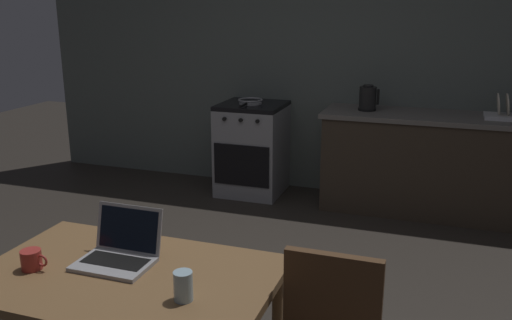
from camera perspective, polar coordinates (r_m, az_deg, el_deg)
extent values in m
cube|color=#58615C|center=(5.32, 9.46, 10.97)|extent=(6.40, 0.10, 2.72)
cube|color=#382D23|center=(5.07, 19.11, -0.75)|extent=(2.10, 0.60, 0.84)
cube|color=#66605B|center=(4.97, 19.57, 4.15)|extent=(2.16, 0.64, 0.04)
cube|color=gray|center=(5.35, -0.39, 1.00)|extent=(0.60, 0.60, 0.84)
cube|color=black|center=(5.25, -0.40, 5.67)|extent=(0.60, 0.60, 0.04)
cube|color=black|center=(5.09, -1.53, -0.58)|extent=(0.54, 0.01, 0.39)
cylinder|color=black|center=(5.04, -3.31, 4.27)|extent=(0.04, 0.02, 0.04)
cylinder|color=black|center=(4.98, -1.60, 4.15)|extent=(0.04, 0.02, 0.04)
cylinder|color=black|center=(4.93, 0.14, 4.03)|extent=(0.04, 0.02, 0.04)
cube|color=brown|center=(2.40, -13.33, -11.83)|extent=(1.24, 0.79, 0.04)
cylinder|color=brown|center=(3.11, -18.56, -13.01)|extent=(0.05, 0.05, 0.67)
cube|color=#4C331E|center=(2.21, 7.88, -14.59)|extent=(0.38, 0.04, 0.42)
cube|color=#99999E|center=(2.47, -14.56, -10.42)|extent=(0.32, 0.22, 0.02)
cube|color=black|center=(2.47, -14.38, -10.08)|extent=(0.28, 0.12, 0.00)
cube|color=#99999E|center=(2.53, -13.03, -6.93)|extent=(0.32, 0.06, 0.21)
cube|color=black|center=(2.52, -13.09, -7.00)|extent=(0.29, 0.05, 0.18)
cylinder|color=black|center=(5.00, 11.44, 5.18)|extent=(0.16, 0.16, 0.02)
cylinder|color=black|center=(4.98, 11.50, 6.37)|extent=(0.15, 0.15, 0.19)
cylinder|color=black|center=(4.97, 11.57, 7.55)|extent=(0.09, 0.09, 0.02)
cube|color=black|center=(4.97, 12.54, 6.40)|extent=(0.02, 0.02, 0.13)
cylinder|color=gray|center=(5.23, -0.59, 5.92)|extent=(0.22, 0.22, 0.01)
torus|color=gray|center=(5.23, -0.59, 6.25)|extent=(0.23, 0.23, 0.02)
cylinder|color=black|center=(5.05, -1.35, 5.71)|extent=(0.02, 0.18, 0.02)
cylinder|color=#9E2D28|center=(2.54, -22.27, -9.55)|extent=(0.09, 0.09, 0.09)
torus|color=#9E2D28|center=(2.50, -21.31, -9.70)|extent=(0.05, 0.01, 0.05)
cylinder|color=#99B7C6|center=(2.14, -7.55, -12.82)|extent=(0.07, 0.07, 0.12)
cube|color=silver|center=(4.98, 24.50, 4.08)|extent=(0.34, 0.26, 0.03)
cylinder|color=beige|center=(4.96, 23.84, 5.35)|extent=(0.04, 0.18, 0.18)
cylinder|color=beige|center=(4.97, 24.64, 5.27)|extent=(0.04, 0.18, 0.18)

